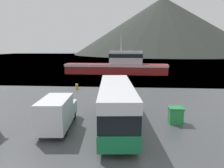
# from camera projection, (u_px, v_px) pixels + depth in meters

# --- Properties ---
(water_surface) EXTENTS (240.00, 240.00, 0.00)m
(water_surface) POSITION_uv_depth(u_px,v_px,m) (127.00, 56.00, 149.78)
(water_surface) COLOR #3D5160
(water_surface) RESTS_ON ground
(hill_backdrop) EXTENTS (162.27, 162.27, 51.21)m
(hill_backdrop) POSITION_uv_depth(u_px,v_px,m) (162.00, 26.00, 184.59)
(hill_backdrop) COLOR #2D332D
(hill_backdrop) RESTS_ON ground
(tour_bus) EXTENTS (3.46, 10.98, 3.44)m
(tour_bus) POSITION_uv_depth(u_px,v_px,m) (116.00, 103.00, 16.20)
(tour_bus) COLOR #146B3D
(tour_bus) RESTS_ON ground
(delivery_van) EXTENTS (2.42, 5.70, 2.58)m
(delivery_van) POSITION_uv_depth(u_px,v_px,m) (58.00, 112.00, 15.67)
(delivery_van) COLOR silver
(delivery_van) RESTS_ON ground
(fishing_boat) EXTENTS (24.65, 5.06, 9.52)m
(fishing_boat) POSITION_uv_depth(u_px,v_px,m) (118.00, 66.00, 48.13)
(fishing_boat) COLOR maroon
(fishing_boat) RESTS_ON water_surface
(storage_bin) EXTENTS (1.22, 1.06, 1.39)m
(storage_bin) POSITION_uv_depth(u_px,v_px,m) (176.00, 115.00, 16.89)
(storage_bin) COLOR green
(storage_bin) RESTS_ON ground
(small_boat) EXTENTS (5.46, 4.87, 0.82)m
(small_boat) POSITION_uv_depth(u_px,v_px,m) (96.00, 69.00, 56.22)
(small_boat) COLOR black
(small_boat) RESTS_ON water_surface
(mooring_bollard) EXTENTS (0.45, 0.45, 0.90)m
(mooring_bollard) POSITION_uv_depth(u_px,v_px,m) (77.00, 86.00, 30.84)
(mooring_bollard) COLOR #B29919
(mooring_bollard) RESTS_ON ground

